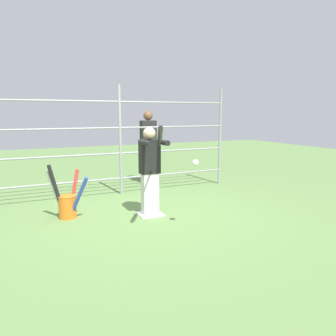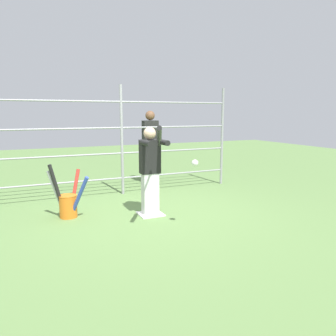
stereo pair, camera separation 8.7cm
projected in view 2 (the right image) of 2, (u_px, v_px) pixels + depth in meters
name	position (u px, v px, depth m)	size (l,w,h in m)	color
ground_plane	(150.00, 214.00, 5.57)	(24.00, 24.00, 0.00)	#608447
home_plate	(150.00, 214.00, 5.57)	(0.40, 0.40, 0.02)	white
fence_backstop	(122.00, 141.00, 6.82)	(5.03, 0.06, 2.28)	#939399
batter	(150.00, 168.00, 5.43)	(0.38, 0.50, 1.48)	silver
baseball_bat_swinging	(159.00, 135.00, 4.47)	(0.39, 0.83, 0.35)	black
softball_in_flight	(195.00, 163.00, 4.63)	(0.10, 0.10, 0.10)	white
bat_bucket	(68.00, 203.00, 5.38)	(0.61, 0.66, 0.91)	orange
bystander_behind_fence	(150.00, 146.00, 7.92)	(0.36, 0.23, 1.76)	#3F3F47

